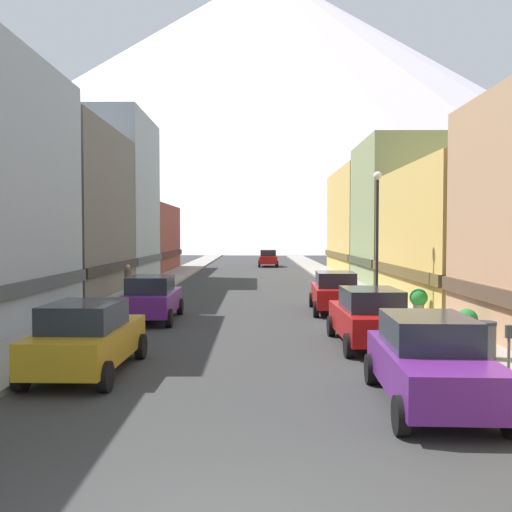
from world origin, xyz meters
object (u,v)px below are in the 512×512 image
car_left_0 (85,337)px  car_right_1 (367,317)px  car_driving_0 (266,258)px  potted_plant_1 (464,321)px  pedestrian_0 (126,282)px  car_right_0 (427,361)px  car_left_1 (149,298)px  car_right_2 (332,292)px  streetlamp_right (375,221)px  parking_meter_near (506,347)px  potted_plant_0 (416,299)px  trash_bin_right (482,340)px

car_left_0 → car_right_1: size_ratio=1.01×
car_driving_0 → potted_plant_1: (5.40, -41.60, -0.22)m
pedestrian_0 → car_right_0: bearing=-60.4°
car_right_0 → car_driving_0: (-2.20, 48.15, 0.00)m
car_left_1 → car_right_1: bearing=-33.7°
car_left_0 → car_right_2: (7.60, 10.91, 0.00)m
car_right_0 → pedestrian_0: size_ratio=2.61×
car_left_0 → streetlamp_right: size_ratio=0.76×
car_left_0 → parking_meter_near: size_ratio=3.35×
car_left_0 → pedestrian_0: pedestrian_0 is taller
car_left_1 → car_right_2: same height
car_right_0 → potted_plant_0: size_ratio=4.29×
car_driving_0 → pedestrian_0: (-7.85, -30.43, 0.05)m
car_right_1 → streetlamp_right: streetlamp_right is taller
car_left_1 → car_right_1: same height
car_right_0 → potted_plant_0: 12.26m
parking_meter_near → streetlamp_right: streetlamp_right is taller
car_left_1 → parking_meter_near: size_ratio=3.32×
potted_plant_0 → streetlamp_right: size_ratio=0.18×
potted_plant_0 → car_right_0: bearing=-105.1°
car_right_1 → car_right_2: size_ratio=0.99×
trash_bin_right → potted_plant_0: 8.30m
car_left_0 → streetlamp_right: streetlamp_right is taller
parking_meter_near → potted_plant_0: size_ratio=1.27×
car_left_1 → car_right_1: size_ratio=1.00×
car_right_2 → car_right_1: bearing=-90.0°
car_left_1 → car_right_1: 9.13m
car_left_0 → potted_plant_0: car_left_0 is taller
car_left_0 → car_right_0: (7.60, -2.55, 0.00)m
car_right_1 → car_right_0: bearing=-90.0°
car_driving_0 → pedestrian_0: 31.43m
car_right_2 → car_left_0: bearing=-124.9°
car_right_1 → parking_meter_near: car_right_1 is taller
car_right_2 → potted_plant_1: (3.20, -6.92, -0.22)m
car_right_2 → parking_meter_near: car_right_2 is taller
car_left_0 → potted_plant_0: size_ratio=4.26×
car_left_0 → pedestrian_0: (-2.45, 15.17, 0.05)m
parking_meter_near → potted_plant_0: 11.08m
car_driving_0 → potted_plant_1: size_ratio=4.76×
pedestrian_0 → parking_meter_near: bearing=-54.6°
car_left_1 → trash_bin_right: car_left_1 is taller
car_driving_0 → trash_bin_right: (4.75, -44.59, -0.26)m
streetlamp_right → car_driving_0: bearing=95.9°
trash_bin_right → car_driving_0: bearing=96.1°
trash_bin_right → streetlamp_right: streetlamp_right is taller
car_right_2 → potted_plant_0: bearing=-26.9°
car_driving_0 → trash_bin_right: car_driving_0 is taller
car_left_0 → car_right_2: same height
car_driving_0 → car_left_0: bearing=-96.8°
car_right_0 → parking_meter_near: bearing=23.1°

